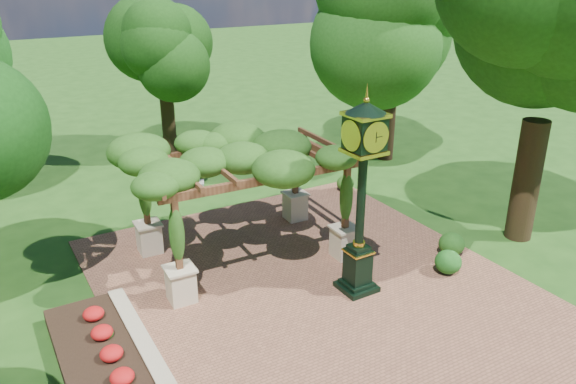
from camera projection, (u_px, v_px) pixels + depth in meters
ground at (340, 310)px, 13.56m from camera, size 120.00×120.00×0.00m
brick_plaza at (318, 290)px, 14.36m from camera, size 10.00×12.00×0.04m
border_wall at (147, 353)px, 11.74m from camera, size 0.35×5.00×0.40m
flower_bed at (103, 369)px, 11.32m from camera, size 1.50×5.00×0.36m
pedestal_clock at (362, 182)px, 13.26m from camera, size 0.99×0.99×4.97m
pergola at (244, 160)px, 15.04m from camera, size 5.67×3.69×3.49m
sundial at (196, 173)px, 21.09m from camera, size 0.73×0.73×1.02m
shrub_front at (448, 262)px, 15.01m from camera, size 0.82×0.82×0.64m
shrub_mid at (452, 244)px, 15.94m from camera, size 0.93×0.93×0.66m
shrub_back at (345, 183)px, 20.48m from camera, size 0.80×0.80×0.56m
tree_north at (162, 47)px, 23.21m from camera, size 3.34×3.34×6.67m
tree_east_far at (395, 9)px, 21.79m from camera, size 4.87×4.87×8.87m
tree_east_near at (555, 15)px, 14.74m from camera, size 5.64×5.64×9.46m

